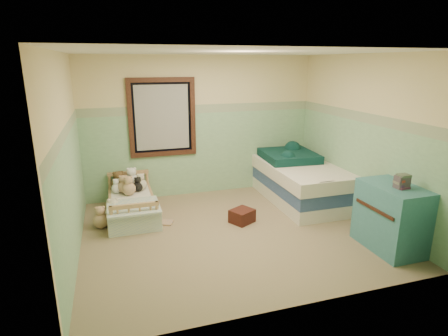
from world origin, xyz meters
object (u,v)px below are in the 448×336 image
object	(u,v)px
plush_floor_cream	(114,214)
dresser	(391,217)
floor_book	(164,222)
toddler_bed_frame	(132,210)
plush_floor_tan	(101,220)
twin_bed_frame	(297,193)
red_pillow	(242,216)

from	to	relation	value
plush_floor_cream	dresser	bearing A→B (deg)	-29.29
dresser	floor_book	xyz separation A→B (m)	(-2.72, 1.65, -0.42)
toddler_bed_frame	floor_book	size ratio (longest dim) A/B	5.55
toddler_bed_frame	plush_floor_tan	size ratio (longest dim) A/B	6.03
twin_bed_frame	plush_floor_cream	bearing A→B (deg)	-178.84
plush_floor_cream	floor_book	bearing A→B (deg)	-21.33
plush_floor_tan	floor_book	size ratio (longest dim) A/B	0.92
plush_floor_cream	twin_bed_frame	world-z (taller)	plush_floor_cream
plush_floor_tan	twin_bed_frame	xyz separation A→B (m)	(3.37, 0.23, -0.01)
plush_floor_tan	dresser	distance (m)	4.06
plush_floor_tan	twin_bed_frame	bearing A→B (deg)	3.88
twin_bed_frame	red_pillow	distance (m)	1.46
plush_floor_cream	red_pillow	bearing A→B (deg)	-17.71
plush_floor_cream	floor_book	size ratio (longest dim) A/B	1.04
plush_floor_tan	plush_floor_cream	bearing A→B (deg)	40.92
red_pillow	plush_floor_tan	bearing A→B (deg)	168.09
plush_floor_cream	red_pillow	world-z (taller)	plush_floor_cream
plush_floor_cream	dresser	world-z (taller)	dresser
dresser	red_pillow	size ratio (longest dim) A/B	2.66
plush_floor_tan	floor_book	bearing A→B (deg)	-7.51
plush_floor_cream	plush_floor_tan	distance (m)	0.25
toddler_bed_frame	plush_floor_cream	bearing A→B (deg)	-149.04
toddler_bed_frame	twin_bed_frame	world-z (taller)	twin_bed_frame
dresser	plush_floor_tan	bearing A→B (deg)	154.05
plush_floor_cream	dresser	size ratio (longest dim) A/B	0.30
plush_floor_tan	red_pillow	bearing A→B (deg)	-11.91
twin_bed_frame	dresser	bearing A→B (deg)	-82.37
plush_floor_tan	red_pillow	size ratio (longest dim) A/B	0.71
dresser	floor_book	bearing A→B (deg)	148.75
toddler_bed_frame	dresser	xyz separation A→B (m)	(3.16, -2.11, 0.35)
toddler_bed_frame	dresser	distance (m)	3.81
twin_bed_frame	toddler_bed_frame	bearing A→B (deg)	177.87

